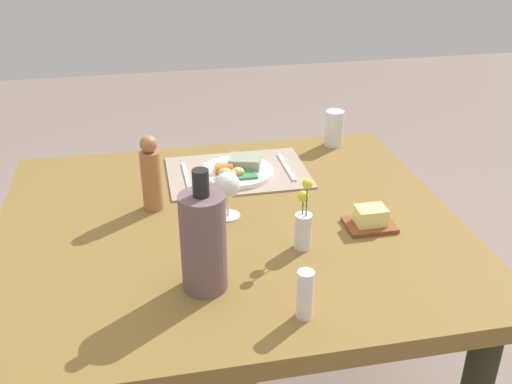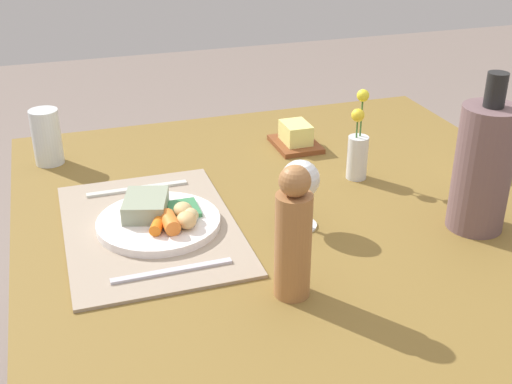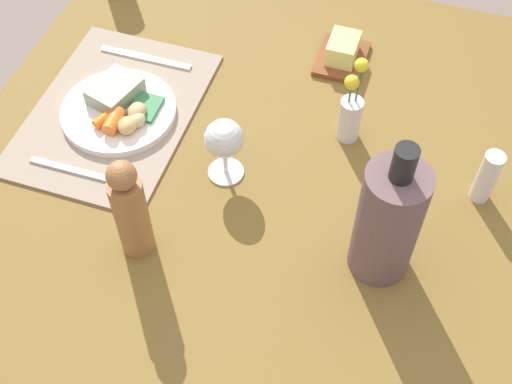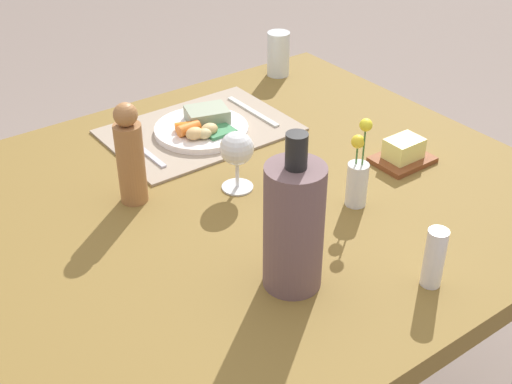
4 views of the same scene
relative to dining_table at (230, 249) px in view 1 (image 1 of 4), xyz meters
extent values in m
cube|color=brown|center=(0.00, 0.00, 0.06)|extent=(1.25, 1.09, 0.05)
cylinder|color=black|center=(-0.53, -0.45, -0.29)|extent=(0.08, 0.08, 0.65)
cylinder|color=black|center=(0.53, -0.45, -0.29)|extent=(0.08, 0.08, 0.65)
cube|color=tan|center=(-0.07, -0.30, 0.09)|extent=(0.44, 0.31, 0.01)
cylinder|color=white|center=(-0.07, -0.28, 0.10)|extent=(0.23, 0.23, 0.01)
cube|color=gray|center=(-0.10, -0.30, 0.13)|extent=(0.12, 0.10, 0.03)
cylinder|color=orange|center=(-0.04, -0.29, 0.12)|extent=(0.06, 0.04, 0.02)
cylinder|color=orange|center=(-0.03, -0.27, 0.12)|extent=(0.06, 0.03, 0.03)
ellipsoid|color=#D5B473|center=(-0.06, -0.24, 0.12)|extent=(0.04, 0.04, 0.03)
ellipsoid|color=#CBB87B|center=(-0.04, -0.23, 0.12)|extent=(0.04, 0.03, 0.02)
ellipsoid|color=#DCAF6E|center=(-0.02, -0.24, 0.12)|extent=(0.04, 0.04, 0.03)
cube|color=#39824F|center=(-0.09, -0.23, 0.11)|extent=(0.07, 0.06, 0.01)
cube|color=silver|center=(-0.23, -0.30, 0.10)|extent=(0.02, 0.21, 0.00)
cube|color=silver|center=(0.09, -0.29, 0.10)|extent=(0.01, 0.20, 0.00)
cylinder|color=white|center=(0.00, -0.03, 0.09)|extent=(0.07, 0.07, 0.00)
cylinder|color=white|center=(0.00, -0.03, 0.12)|extent=(0.01, 0.01, 0.06)
sphere|color=white|center=(0.00, -0.03, 0.19)|extent=(0.07, 0.07, 0.07)
cylinder|color=silver|center=(-0.16, 0.16, 0.14)|extent=(0.04, 0.04, 0.09)
cylinder|color=#3F7233|center=(-0.16, 0.17, 0.18)|extent=(0.00, 0.00, 0.18)
sphere|color=yellow|center=(-0.16, 0.17, 0.27)|extent=(0.03, 0.03, 0.03)
cylinder|color=#3F7233|center=(-0.16, 0.16, 0.16)|extent=(0.00, 0.00, 0.14)
sphere|color=yellow|center=(-0.16, 0.16, 0.23)|extent=(0.03, 0.03, 0.03)
cylinder|color=white|center=(-0.09, 0.43, 0.15)|extent=(0.04, 0.04, 0.11)
cylinder|color=silver|center=(-0.45, -0.46, 0.15)|extent=(0.06, 0.06, 0.13)
cylinder|color=#ABCDC6|center=(-0.45, -0.46, 0.13)|extent=(0.06, 0.06, 0.07)
cylinder|color=#6C5154|center=(0.10, 0.28, 0.21)|extent=(0.10, 0.10, 0.24)
cylinder|color=black|center=(0.10, 0.28, 0.35)|extent=(0.04, 0.04, 0.06)
cube|color=brown|center=(-0.36, 0.10, 0.09)|extent=(0.13, 0.10, 0.01)
cube|color=#F1EC82|center=(-0.36, 0.10, 0.12)|extent=(0.08, 0.06, 0.05)
cylinder|color=#A46D3E|center=(0.20, -0.12, 0.18)|extent=(0.06, 0.06, 0.17)
sphere|color=#A46D3E|center=(0.20, -0.12, 0.29)|extent=(0.05, 0.05, 0.05)
camera|label=1|loc=(0.21, 1.39, 0.91)|focal=41.81mm
camera|label=2|loc=(1.00, -0.44, 0.70)|focal=46.37mm
camera|label=3|loc=(0.74, 0.27, 1.09)|focal=47.80mm
camera|label=4|loc=(0.71, 1.00, 0.88)|focal=48.41mm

